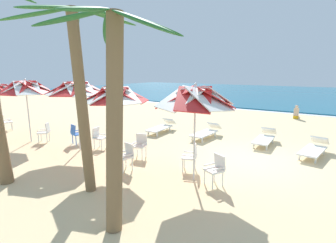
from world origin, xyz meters
TOP-DOWN VIEW (x-y plane):
  - ground_plane at (0.00, 0.00)m, footprint 80.00×80.00m
  - sea at (0.00, 30.41)m, footprint 80.00×36.00m
  - surf_foam at (0.00, 12.11)m, footprint 80.00×0.70m
  - beach_umbrella_0 at (-0.89, -2.57)m, footprint 2.31×2.31m
  - plastic_chair_0 at (-0.24, -2.51)m, footprint 0.60×0.61m
  - plastic_chair_1 at (-1.30, -1.96)m, footprint 0.59×0.57m
  - beach_umbrella_1 at (-3.63, -2.83)m, footprint 2.16×2.16m
  - plastic_chair_2 at (-3.10, -3.02)m, footprint 0.53×0.55m
  - plastic_chair_3 at (-3.48, -1.82)m, footprint 0.54×0.56m
  - beach_umbrella_2 at (-6.07, -2.47)m, footprint 2.32×2.32m
  - plastic_chair_4 at (-6.91, -1.98)m, footprint 0.53×0.56m
  - plastic_chair_5 at (-5.63, -1.86)m, footprint 0.55×0.52m
  - beach_umbrella_3 at (-8.97, -2.85)m, footprint 2.39×2.39m
  - plastic_chair_6 at (-8.35, -2.53)m, footprint 0.63×0.63m
  - plastic_chair_7 at (-12.28, -2.33)m, footprint 0.57×0.59m
  - sun_lounger_0 at (1.89, 1.82)m, footprint 0.96×2.22m
  - sun_lounger_1 at (-0.01, 2.42)m, footprint 0.67×2.15m
  - sun_lounger_2 at (-2.60, 2.06)m, footprint 0.76×2.18m
  - sun_lounger_3 at (-5.02, 1.81)m, footprint 0.75×2.18m
  - palm_tree_0 at (-1.15, -5.40)m, footprint 2.70×2.87m
  - palm_tree_1 at (-2.90, -4.77)m, footprint 2.66×3.12m
  - beachgoer_seated at (0.35, 10.01)m, footprint 0.30×0.93m

SIDE VIEW (x-z plane):
  - ground_plane at x=0.00m, z-range 0.00..0.00m
  - surf_foam at x=0.00m, z-range 0.00..0.01m
  - sea at x=0.00m, z-range 0.00..0.10m
  - sun_lounger_0 at x=1.89m, z-range -0.03..0.59m
  - sun_lounger_1 at x=-0.01m, z-range -0.03..0.59m
  - sun_lounger_2 at x=-2.60m, z-range -0.03..0.59m
  - sun_lounger_3 at x=-5.02m, z-range -0.03..0.59m
  - beachgoer_seated at x=0.35m, z-range -0.17..0.75m
  - plastic_chair_0 at x=-0.24m, z-range 0.06..0.93m
  - plastic_chair_1 at x=-1.30m, z-range 0.06..0.93m
  - plastic_chair_2 at x=-3.10m, z-range 0.06..0.93m
  - plastic_chair_3 at x=-3.48m, z-range 0.06..0.93m
  - plastic_chair_4 at x=-6.91m, z-range 0.06..0.93m
  - plastic_chair_5 at x=-5.63m, z-range 0.06..0.93m
  - plastic_chair_6 at x=-8.35m, z-range 0.06..0.93m
  - plastic_chair_7 at x=-12.28m, z-range 0.06..0.93m
  - beach_umbrella_1 at x=-3.63m, z-range 0.99..3.72m
  - beach_umbrella_0 at x=-0.89m, z-range 1.00..3.80m
  - beach_umbrella_3 at x=-8.97m, z-range 1.01..3.82m
  - beach_umbrella_2 at x=-6.07m, z-range 1.05..3.87m
  - palm_tree_0 at x=-1.15m, z-range 0.46..4.69m
  - palm_tree_1 at x=-2.90m, z-range 0.62..5.23m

